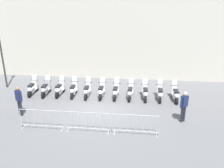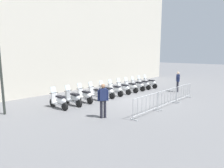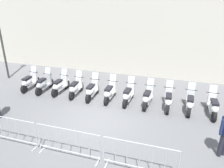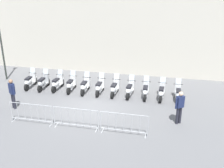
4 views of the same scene
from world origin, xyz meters
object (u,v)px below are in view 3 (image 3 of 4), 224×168
Objects in this scene: motorcycle_3 at (76,88)px; motorcycle_6 at (128,95)px; motorcycle_1 at (44,84)px; barrier_segment_1 at (68,143)px; barrier_segment_0 at (9,130)px; motorcycle_4 at (92,90)px; motorcycle_2 at (60,85)px; motorcycle_10 at (213,106)px; barrier_segment_2 at (139,158)px; motorcycle_5 at (110,92)px; motorcycle_0 at (29,82)px; motorcycle_8 at (168,100)px; motorcycle_7 at (148,97)px; motorcycle_9 at (190,103)px.

motorcycle_3 is 2.91m from motorcycle_6.
motorcycle_1 is 0.76× the size of barrier_segment_1.
barrier_segment_0 is 1.00× the size of barrier_segment_1.
motorcycle_4 and motorcycle_6 have the same top height.
barrier_segment_1 is at bearing -40.47° from motorcycle_1.
motorcycle_2 and motorcycle_6 have the same top height.
motorcycle_2 and motorcycle_3 have the same top height.
motorcycle_6 is at bearing -172.89° from motorcycle_10.
motorcycle_6 is at bearing 6.91° from motorcycle_2.
barrier_segment_2 is at bearing -27.13° from motorcycle_1.
barrier_segment_1 is (-0.38, -4.47, 0.07)m from motorcycle_6.
motorcycle_5 and motorcycle_10 have the same top height.
motorcycle_2 is (1.91, 0.32, 0.00)m from motorcycle_0.
motorcycle_2 is 6.88m from barrier_segment_2.
motorcycle_8 is 4.42m from barrier_segment_2.
motorcycle_2 and motorcycle_8 have the same top height.
motorcycle_2 is 1.00× the size of motorcycle_10.
motorcycle_1 is at bearing -171.79° from motorcycle_6.
motorcycle_6 is 1.95m from motorcycle_8.
motorcycle_8 reaches higher than barrier_segment_2.
motorcycle_3 and motorcycle_7 have the same top height.
motorcycle_4 is 4.85m from motorcycle_9.
motorcycle_7 is 0.77× the size of barrier_segment_2.
motorcycle_5 and motorcycle_6 have the same top height.
motorcycle_6 is 1.00× the size of motorcycle_8.
motorcycle_9 is 0.77× the size of barrier_segment_1.
motorcycle_8 and motorcycle_9 have the same top height.
motorcycle_4 is 0.97m from motorcycle_5.
motorcycle_7 is 1.00× the size of motorcycle_9.
motorcycle_0 is at bearing -172.18° from motorcycle_6.
motorcycle_10 is 6.52m from barrier_segment_1.
motorcycle_9 is (1.93, 0.27, 0.00)m from motorcycle_7.
barrier_segment_1 is at bearing -58.57° from motorcycle_3.
barrier_segment_0 is at bearing -87.79° from motorcycle_3.
motorcycle_3 is 1.00× the size of motorcycle_10.
motorcycle_0 is at bearing -172.18° from motorcycle_8.
motorcycle_9 is at bearing 8.11° from motorcycle_1.
motorcycle_4 is 0.76× the size of barrier_segment_1.
barrier_segment_2 is (3.87, -3.86, 0.07)m from motorcycle_4.
motorcycle_8 is 1.94m from motorcycle_10.
motorcycle_6 is 0.77× the size of barrier_segment_1.
motorcycle_1 is at bearing 117.09° from barrier_segment_0.
motorcycle_3 and motorcycle_5 have the same top height.
motorcycle_5 is at bearing -172.31° from motorcycle_6.
motorcycle_9 is (6.75, 0.87, 0.00)m from motorcycle_2.
motorcycle_5 is at bearing 7.84° from motorcycle_0.
motorcycle_1 is 4.59m from barrier_segment_0.
motorcycle_9 is (0.96, 0.14, 0.00)m from motorcycle_8.
motorcycle_10 is at bearing 6.93° from motorcycle_7.
motorcycle_1 is at bearing -171.90° from motorcycle_8.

